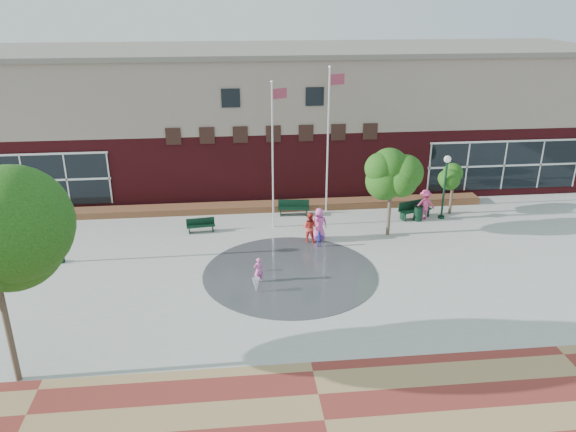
{
  "coord_description": "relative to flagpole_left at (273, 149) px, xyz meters",
  "views": [
    {
      "loc": [
        -2.63,
        -20.88,
        12.69
      ],
      "look_at": [
        0.0,
        4.0,
        2.6
      ],
      "focal_mm": 35.0,
      "sensor_mm": 36.0,
      "label": 1
    }
  ],
  "objects": [
    {
      "name": "trash_can",
      "position": [
        8.54,
        0.07,
        -4.18
      ],
      "size": [
        0.55,
        0.55,
        0.91
      ],
      "color": "black",
      "rests_on": "ground"
    },
    {
      "name": "flower_bed",
      "position": [
        0.3,
        2.78,
        -4.64
      ],
      "size": [
        26.0,
        1.2,
        0.4
      ],
      "primitive_type": "cube",
      "color": "#A9252B",
      "rests_on": "ground"
    },
    {
      "name": "bench_mid",
      "position": [
        1.32,
        1.66,
        -4.33
      ],
      "size": [
        1.92,
        0.72,
        0.94
      ],
      "rotation": [
        0.0,
        0.0,
        -0.11
      ],
      "color": "black",
      "rests_on": "ground"
    },
    {
      "name": "water_jet_b",
      "position": [
        -1.26,
        -5.47,
        -4.64
      ],
      "size": [
        0.18,
        0.18,
        0.4
      ],
      "primitive_type": "cone",
      "rotation": [
        3.14,
        0.0,
        0.0
      ],
      "color": "white",
      "rests_on": "ground"
    },
    {
      "name": "plaza_concrete",
      "position": [
        0.3,
        -4.82,
        -4.64
      ],
      "size": [
        46.0,
        18.0,
        0.01
      ],
      "primitive_type": "cube",
      "color": "#A8A8A0",
      "rests_on": "ground"
    },
    {
      "name": "child_blue",
      "position": [
        2.16,
        -2.98,
        -4.18
      ],
      "size": [
        0.56,
        0.29,
        0.92
      ],
      "primitive_type": "imported",
      "rotation": [
        0.0,
        0.0,
        3.01
      ],
      "color": "#3845BF",
      "rests_on": "ground"
    },
    {
      "name": "adult_red",
      "position": [
        1.72,
        -2.25,
        -3.79
      ],
      "size": [
        1.01,
        0.9,
        1.71
      ],
      "primitive_type": "imported",
      "rotation": [
        0.0,
        0.0,
        2.77
      ],
      "color": "red",
      "rests_on": "ground"
    },
    {
      "name": "person_bench",
      "position": [
        8.97,
        0.25,
        -3.72
      ],
      "size": [
        1.22,
        0.73,
        1.84
      ],
      "primitive_type": "imported",
      "rotation": [
        0.0,
        0.0,
        3.1
      ],
      "color": "#D23D77",
      "rests_on": "ground"
    },
    {
      "name": "bench_left",
      "position": [
        -4.16,
        -0.32,
        -4.38
      ],
      "size": [
        1.62,
        0.64,
        0.8
      ],
      "rotation": [
        0.0,
        0.0,
        0.13
      ],
      "color": "black",
      "rests_on": "ground"
    },
    {
      "name": "flagpole_left",
      "position": [
        0.0,
        0.0,
        0.0
      ],
      "size": [
        0.9,
        0.46,
        8.33
      ],
      "rotation": [
        0.0,
        0.0,
        0.43
      ],
      "color": "silver",
      "rests_on": "ground"
    },
    {
      "name": "flagpole_right",
      "position": [
        3.46,
        2.2,
        0.27
      ],
      "size": [
        1.02,
        0.47,
        8.78
      ],
      "rotation": [
        0.0,
        0.0,
        0.38
      ],
      "color": "silver",
      "rests_on": "ground"
    },
    {
      "name": "paver_band",
      "position": [
        0.3,
        -15.82,
        -4.64
      ],
      "size": [
        46.0,
        6.0,
        0.01
      ],
      "primitive_type": "cube",
      "color": "maroon",
      "rests_on": "ground"
    },
    {
      "name": "ground",
      "position": [
        0.3,
        -8.82,
        -4.64
      ],
      "size": [
        120.0,
        120.0,
        0.0
      ],
      "primitive_type": "plane",
      "color": "#666056",
      "rests_on": "ground"
    },
    {
      "name": "lamp_right",
      "position": [
        10.06,
        0.24,
        -2.23
      ],
      "size": [
        0.41,
        0.41,
        3.88
      ],
      "color": "black",
      "rests_on": "ground"
    },
    {
      "name": "bench_right",
      "position": [
        8.47,
        0.49,
        -4.3
      ],
      "size": [
        2.14,
        1.25,
        1.04
      ],
      "rotation": [
        0.0,
        0.0,
        0.35
      ],
      "color": "black",
      "rests_on": "ground"
    },
    {
      "name": "tree_mid",
      "position": [
        6.21,
        -1.8,
        -1.19
      ],
      "size": [
        2.81,
        2.81,
        4.73
      ],
      "color": "#46382C",
      "rests_on": "ground"
    },
    {
      "name": "tree_small_right",
      "position": [
        10.83,
        0.91,
        -2.3
      ],
      "size": [
        1.87,
        1.87,
        3.2
      ],
      "color": "#46382C",
      "rests_on": "ground"
    },
    {
      "name": "adult_pink",
      "position": [
        2.3,
        -1.99,
        -3.73
      ],
      "size": [
        0.89,
        0.59,
        1.81
      ],
      "primitive_type": "imported",
      "rotation": [
        0.0,
        0.0,
        3.15
      ],
      "color": "#E152AD",
      "rests_on": "ground"
    },
    {
      "name": "water_jet_a",
      "position": [
        -1.43,
        -7.46,
        -4.64
      ],
      "size": [
        0.35,
        0.35,
        0.68
      ],
      "primitive_type": "cone",
      "rotation": [
        3.14,
        0.0,
        0.0
      ],
      "color": "white",
      "rests_on": "ground"
    },
    {
      "name": "library_building",
      "position": [
        0.3,
        8.66,
        0.01
      ],
      "size": [
        44.4,
        10.4,
        9.2
      ],
      "color": "#541218",
      "rests_on": "ground"
    },
    {
      "name": "lamp_left",
      "position": [
        -11.01,
        -3.41,
        -1.99
      ],
      "size": [
        0.45,
        0.45,
        4.27
      ],
      "color": "black",
      "rests_on": "ground"
    },
    {
      "name": "splash_pad",
      "position": [
        0.3,
        -5.82,
        -4.64
      ],
      "size": [
        8.4,
        8.4,
        0.01
      ],
      "primitive_type": "cylinder",
      "color": "#383A3D",
      "rests_on": "ground"
    },
    {
      "name": "child_splash",
      "position": [
        -1.26,
        -6.5,
        -4.01
      ],
      "size": [
        0.53,
        0.44,
        1.26
      ],
      "primitive_type": "imported",
      "rotation": [
        0.0,
        0.0,
        3.49
      ],
      "color": "#EB60B6",
      "rests_on": "ground"
    }
  ]
}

